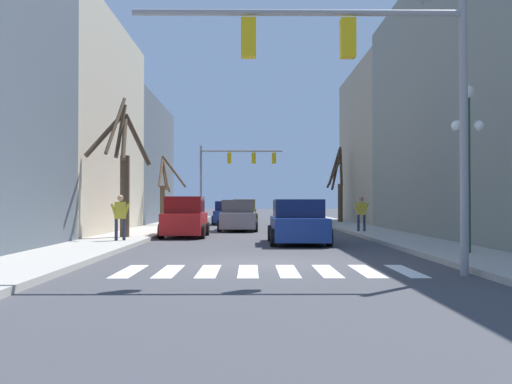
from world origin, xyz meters
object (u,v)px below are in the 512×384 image
traffic_signal_far (232,166)px  car_driving_toward_lane (244,211)px  car_parked_right_mid (228,214)px  pedestrian_on_left_sidewalk (120,213)px  car_driving_away_lane (185,218)px  street_tree_right_near (123,169)px  car_parked_left_near (238,216)px  car_parked_left_mid (305,215)px  traffic_signal_near (365,70)px  street_tree_left_near (164,190)px  street_lamp_right_corner (468,135)px  street_tree_right_far (338,185)px  pedestrian_waiting_at_curb (361,211)px  car_parked_right_far (298,223)px

traffic_signal_far → car_driving_toward_lane: 4.73m
car_parked_right_mid → pedestrian_on_left_sidewalk: 20.00m
car_driving_away_lane → pedestrian_on_left_sidewalk: size_ratio=2.47×
street_tree_right_near → car_driving_toward_lane: bearing=79.2°
car_parked_left_near → car_parked_right_mid: bearing=-174.4°
traffic_signal_far → car_parked_left_mid: 8.62m
traffic_signal_near → street_tree_left_near: bearing=107.7°
street_lamp_right_corner → car_parked_right_mid: 26.48m
traffic_signal_far → car_driving_away_lane: bearing=-94.5°
traffic_signal_near → car_parked_right_mid: size_ratio=1.53×
car_parked_left_near → car_parked_right_mid: 9.35m
pedestrian_on_left_sidewalk → street_tree_right_far: street_tree_right_far is taller
pedestrian_waiting_at_curb → street_tree_right_near: size_ratio=0.30×
car_parked_left_near → street_tree_left_near: 6.87m
car_driving_away_lane → street_tree_right_near: street_tree_right_near is taller
car_parked_left_near → car_driving_toward_lane: size_ratio=1.10×
pedestrian_on_left_sidewalk → pedestrian_waiting_at_curb: (10.25, 6.89, 0.00)m
traffic_signal_near → street_tree_right_far: bearing=82.7°
car_parked_right_far → car_parked_left_mid: car_parked_right_far is taller
pedestrian_waiting_at_curb → car_parked_right_far: bearing=-117.6°
car_driving_away_lane → street_tree_right_far: size_ratio=0.77×
traffic_signal_near → car_parked_right_mid: bearing=97.9°
car_driving_toward_lane → traffic_signal_far: bearing=-17.1°
car_parked_right_far → street_lamp_right_corner: bearing=-143.5°
car_driving_toward_lane → pedestrian_on_left_sidewalk: (-4.32, -26.40, 0.32)m
traffic_signal_near → car_driving_toward_lane: (-2.98, 35.86, -3.60)m
car_parked_right_far → street_tree_left_near: bearing=25.9°
car_parked_left_near → street_lamp_right_corner: bearing=23.2°
car_parked_left_near → street_tree_right_near: (-4.50, -8.37, 2.12)m
traffic_signal_near → car_driving_away_lane: bearing=111.0°
traffic_signal_far → car_parked_left_mid: traffic_signal_far is taller
car_parked_left_mid → street_tree_left_near: bearing=104.0°
street_tree_right_far → car_driving_toward_lane: bearing=141.8°
street_tree_left_near → traffic_signal_near: bearing=-72.3°
pedestrian_waiting_at_curb → street_tree_right_near: 11.78m
car_parked_left_mid → car_parked_right_far: bearing=173.9°
car_parked_right_far → car_parked_right_mid: (-3.38, 19.32, -0.02)m
traffic_signal_far → street_tree_right_near: traffic_signal_far is taller
traffic_signal_far → car_parked_right_mid: traffic_signal_far is taller
traffic_signal_far → car_parked_right_far: size_ratio=1.31×
car_parked_left_mid → car_driving_away_lane: 14.44m
traffic_signal_near → car_driving_away_lane: size_ratio=1.73×
pedestrian_waiting_at_curb → street_tree_right_far: bearing=87.7°
car_driving_away_lane → car_parked_right_far: bearing=-131.2°
street_tree_right_near → car_driving_away_lane: bearing=48.1°
car_parked_right_mid → traffic_signal_far: bearing=177.7°
traffic_signal_near → car_driving_toward_lane: traffic_signal_near is taller
car_driving_away_lane → street_tree_right_near: 3.95m
traffic_signal_near → street_lamp_right_corner: (3.68, 4.00, -0.95)m
pedestrian_on_left_sidewalk → street_tree_right_far: bearing=38.2°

